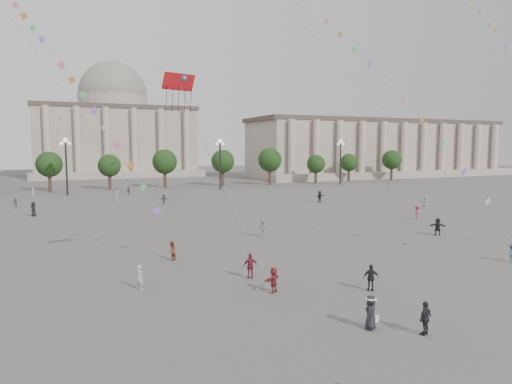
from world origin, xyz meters
name	(u,v)px	position (x,y,z in m)	size (l,w,h in m)	color
ground	(361,302)	(0.00, 0.00, 0.00)	(360.00, 360.00, 0.00)	#5B5956
hall_east	(379,148)	(75.00, 93.89, 8.43)	(84.00, 26.22, 17.20)	gray
hall_central	(114,130)	(0.00, 129.22, 14.23)	(48.30, 34.30, 35.50)	gray
tree_row	(142,164)	(0.00, 78.00, 5.39)	(137.12, 5.12, 8.00)	#3B291D
lamp_post_mid_west	(66,156)	(-15.00, 70.00, 7.35)	(2.00, 0.90, 10.65)	#262628
lamp_post_mid_east	(220,155)	(15.00, 70.00, 7.35)	(2.00, 0.90, 10.65)	#262628
lamp_post_far_east	(341,154)	(45.00, 70.00, 7.35)	(2.00, 0.90, 10.65)	#262628
person_crowd_0	(128,191)	(-4.37, 66.72, 0.75)	(0.88, 0.37, 1.51)	#38427F
person_crowd_3	(438,227)	(19.37, 13.59, 0.90)	(1.66, 0.53, 1.80)	black
person_crowd_4	(117,196)	(-7.60, 56.38, 0.89)	(1.66, 0.53, 1.79)	white
person_crowd_6	(263,228)	(2.58, 19.81, 0.93)	(1.20, 0.69, 1.86)	slate
person_crowd_7	(425,203)	(32.45, 29.17, 0.97)	(1.79, 0.57, 1.94)	silver
person_crowd_8	(417,212)	(25.02, 22.68, 0.85)	(1.10, 0.63, 1.71)	#992941
person_crowd_9	(320,196)	(22.72, 42.30, 0.94)	(1.75, 0.56, 1.89)	black
person_crowd_10	(33,193)	(-20.61, 67.21, 0.95)	(0.69, 0.45, 1.89)	silver
person_crowd_12	(164,199)	(-1.29, 49.28, 0.81)	(1.50, 0.48, 1.62)	#5D5C61
person_crowd_13	(140,277)	(-11.55, 7.49, 0.80)	(0.58, 0.38, 1.59)	beige
person_crowd_16	(15,203)	(-22.34, 54.17, 0.75)	(0.88, 0.37, 1.50)	slate
person_crowd_18	(389,185)	(48.64, 56.79, 0.80)	(0.78, 0.51, 1.60)	#7A6C54
person_crowd_20	(34,209)	(-19.40, 44.06, 0.96)	(0.94, 0.61, 1.92)	black
tourist_0	(251,266)	(-4.13, 6.95, 0.88)	(1.03, 0.43, 1.76)	maroon
tourist_1	(371,278)	(1.81, 1.44, 0.85)	(0.99, 0.41, 1.70)	black
tourist_2	(273,280)	(-3.97, 3.59, 0.79)	(1.47, 0.47, 1.58)	maroon
tourist_4	(425,318)	(0.01, -5.13, 0.83)	(0.98, 0.41, 1.67)	black
kite_flyer_0	(172,251)	(-8.01, 14.08, 0.77)	(0.74, 0.58, 1.53)	brown
kite_flyer_1	(512,253)	(16.42, 2.88, 0.75)	(0.97, 0.56, 1.51)	#335572
hat_person	(371,312)	(-1.98, -3.52, 0.90)	(1.00, 0.96, 1.72)	black
dragon_kite	(179,94)	(-8.80, 7.45, 12.40)	(3.49, 1.17, 12.52)	#AE1215
kite_train_west	(16,12)	(-19.59, 33.25, 22.99)	(22.31, 35.93, 58.08)	#3F3F3F
kite_train_east	(497,39)	(36.71, 22.02, 22.86)	(27.14, 42.80, 64.84)	#3F3F3F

